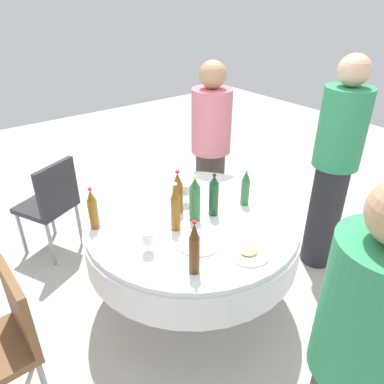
# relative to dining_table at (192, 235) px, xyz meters

# --- Properties ---
(ground_plane) EXTENTS (10.00, 10.00, 0.00)m
(ground_plane) POSITION_rel_dining_table_xyz_m (0.00, 0.00, -0.59)
(ground_plane) COLOR #B7B2A8
(dining_table) EXTENTS (1.43, 1.43, 0.74)m
(dining_table) POSITION_rel_dining_table_xyz_m (0.00, 0.00, 0.00)
(dining_table) COLOR white
(dining_table) RESTS_ON ground_plane
(bottle_brown_left) EXTENTS (0.06, 0.06, 0.32)m
(bottle_brown_left) POSITION_rel_dining_table_xyz_m (0.32, 0.43, 0.30)
(bottle_brown_left) COLOR #593314
(bottle_brown_left) RESTS_ON dining_table
(bottle_dark_green_inner) EXTENTS (0.07, 0.07, 0.30)m
(bottle_dark_green_inner) POSITION_rel_dining_table_xyz_m (-0.14, 0.06, 0.29)
(bottle_dark_green_inner) COLOR #194728
(bottle_dark_green_inner) RESTS_ON dining_table
(bottle_green_mid) EXTENTS (0.07, 0.07, 0.31)m
(bottle_green_mid) POSITION_rel_dining_table_xyz_m (-0.00, 0.03, 0.29)
(bottle_green_mid) COLOR #2D6B38
(bottle_green_mid) RESTS_ON dining_table
(bottle_green_front) EXTENTS (0.06, 0.06, 0.27)m
(bottle_green_front) POSITION_rel_dining_table_xyz_m (-0.40, 0.09, 0.27)
(bottle_green_front) COLOR #2D6B38
(bottle_green_front) RESTS_ON dining_table
(bottle_amber_rear) EXTENTS (0.06, 0.06, 0.28)m
(bottle_amber_rear) POSITION_rel_dining_table_xyz_m (0.56, -0.28, 0.28)
(bottle_amber_rear) COLOR #8C5619
(bottle_amber_rear) RESTS_ON dining_table
(bottle_amber_right) EXTENTS (0.06, 0.06, 0.33)m
(bottle_amber_right) POSITION_rel_dining_table_xyz_m (0.16, 0.05, 0.30)
(bottle_amber_right) COLOR #8C5619
(bottle_amber_right) RESTS_ON dining_table
(bottle_amber_far) EXTENTS (0.07, 0.07, 0.30)m
(bottle_amber_far) POSITION_rel_dining_table_xyz_m (0.03, -0.12, 0.29)
(bottle_amber_far) COLOR #8C5619
(bottle_amber_far) RESTS_ON dining_table
(wine_glass_front) EXTENTS (0.06, 0.06, 0.15)m
(wine_glass_front) POSITION_rel_dining_table_xyz_m (-0.07, -0.17, 0.25)
(wine_glass_front) COLOR white
(wine_glass_front) RESTS_ON dining_table
(wine_glass_rear) EXTENTS (0.07, 0.07, 0.14)m
(wine_glass_rear) POSITION_rel_dining_table_xyz_m (0.42, 0.14, 0.25)
(wine_glass_rear) COLOR white
(wine_glass_rear) RESTS_ON dining_table
(plate_near) EXTENTS (0.26, 0.26, 0.02)m
(plate_near) POSITION_rel_dining_table_xyz_m (0.15, 0.26, 0.16)
(plate_near) COLOR white
(plate_near) RESTS_ON dining_table
(plate_north) EXTENTS (0.23, 0.23, 0.04)m
(plate_north) POSITION_rel_dining_table_xyz_m (-0.02, 0.51, 0.16)
(plate_north) COLOR white
(plate_north) RESTS_ON dining_table
(fork_inner) EXTENTS (0.18, 0.05, 0.00)m
(fork_inner) POSITION_rel_dining_table_xyz_m (0.30, -0.01, 0.15)
(fork_inner) COLOR silver
(fork_inner) RESTS_ON dining_table
(person_left) EXTENTS (0.34, 0.34, 1.59)m
(person_left) POSITION_rel_dining_table_xyz_m (-0.71, -0.65, 0.24)
(person_left) COLOR #4C3F33
(person_left) RESTS_ON ground_plane
(person_inner) EXTENTS (0.34, 0.34, 1.71)m
(person_inner) POSITION_rel_dining_table_xyz_m (-1.14, 0.28, 0.31)
(person_inner) COLOR #26262B
(person_inner) RESTS_ON ground_plane
(person_mid) EXTENTS (0.34, 0.34, 1.61)m
(person_mid) POSITION_rel_dining_table_xyz_m (0.22, 1.29, 0.25)
(person_mid) COLOR #4C3F33
(person_mid) RESTS_ON ground_plane
(chair_right) EXTENTS (0.53, 0.53, 0.87)m
(chair_right) POSITION_rel_dining_table_xyz_m (0.57, -1.18, -0.07)
(chair_right) COLOR #2D2D33
(chair_right) RESTS_ON ground_plane
(chair_far) EXTENTS (0.41, 0.41, 0.87)m
(chair_far) POSITION_rel_dining_table_xyz_m (1.23, 0.04, -0.07)
(chair_far) COLOR brown
(chair_far) RESTS_ON ground_plane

